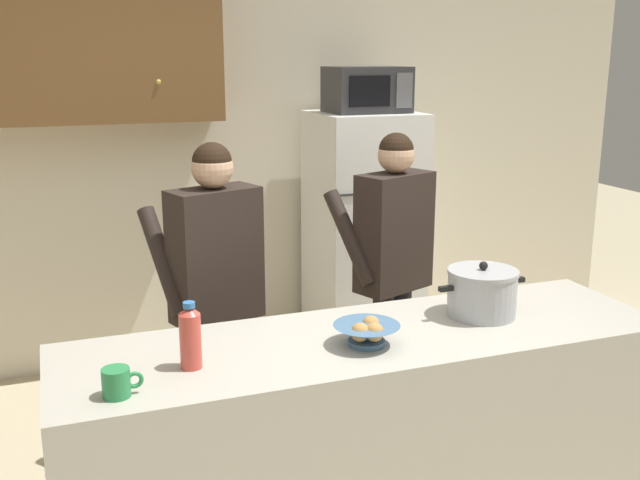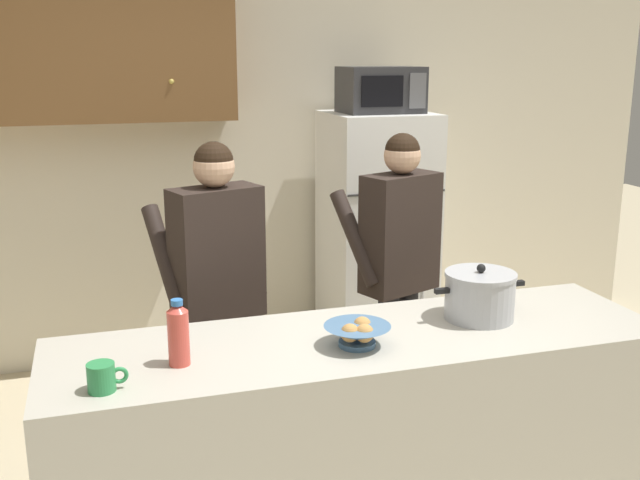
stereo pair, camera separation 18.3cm
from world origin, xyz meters
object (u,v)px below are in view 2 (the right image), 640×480
Objects in this scene: person_by_sink at (398,250)px; coffee_mug at (102,377)px; microwave at (381,90)px; bottle_near_edge at (178,333)px; bread_bowl at (358,333)px; cooking_pot at (480,295)px; person_near_pot at (217,272)px; refrigerator at (376,238)px.

coffee_mug is at bearing -143.48° from person_by_sink.
bottle_near_edge is (-1.49, -1.89, -0.72)m from microwave.
cooking_pot is at bearing 13.06° from bread_bowl.
bread_bowl is at bearing -2.32° from bottle_near_edge.
bottle_near_edge reaches higher than cooking_pot.
bottle_near_edge is at bearing 177.68° from bread_bowl.
coffee_mug is at bearing -130.76° from microwave.
person_by_sink is at bearing -105.12° from microwave.
person_near_pot reaches higher than cooking_pot.
refrigerator is 1.64m from person_near_pot.
refrigerator is 0.95m from microwave.
refrigerator is at bearing 52.12° from bottle_near_edge.
refrigerator is 6.45× the size of bread_bowl.
bread_bowl is at bearing -166.94° from cooking_pot.
cooking_pot is 3.07× the size of coffee_mug.
person_by_sink is (0.97, 0.14, -0.00)m from person_near_pot.
bottle_near_edge reaches higher than coffee_mug.
bottle_near_edge is (-1.49, -1.91, 0.23)m from refrigerator.
refrigerator is 2.70m from coffee_mug.
refrigerator is 1.02× the size of person_by_sink.
person_near_pot is (-1.22, -1.08, 0.18)m from refrigerator.
microwave reaches higher than person_near_pot.
bread_bowl is (-0.59, -1.00, -0.02)m from person_by_sink.
coffee_mug is (-0.53, -0.97, -0.03)m from person_near_pot.
bread_bowl is (-0.58, -0.13, -0.05)m from cooking_pot.
coffee_mug is (-1.75, -2.03, -0.79)m from microwave.
person_near_pot is at bearing -138.47° from refrigerator.
microwave is 1.19× the size of cooking_pot.
person_near_pot is 6.37× the size of bread_bowl.
person_near_pot is 0.94m from bread_bowl.
refrigerator is 3.38× the size of microwave.
person_by_sink is (-0.25, -0.94, 0.18)m from refrigerator.
refrigerator is 4.02× the size of cooking_pot.
person_near_pot is at bearing 61.36° from coffee_mug.
bottle_near_edge is at bearing -107.94° from person_near_pot.
bottle_near_edge is at bearing -141.90° from person_by_sink.
microwave reaches higher than refrigerator.
coffee_mug is at bearing -118.64° from person_near_pot.
microwave is at bearing 74.88° from person_by_sink.
microwave is at bearing 40.95° from person_near_pot.
person_by_sink is 1.58m from bottle_near_edge.
coffee_mug is 0.52× the size of bread_bowl.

